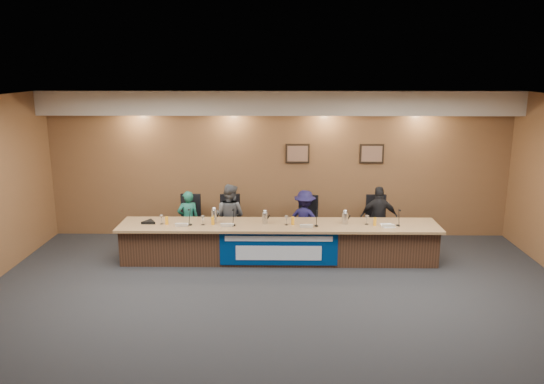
{
  "coord_description": "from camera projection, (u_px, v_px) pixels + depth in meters",
  "views": [
    {
      "loc": [
        0.01,
        -7.36,
        3.7
      ],
      "look_at": [
        -0.13,
        2.54,
        1.33
      ],
      "focal_mm": 35.0,
      "sensor_mm": 36.0,
      "label": 1
    }
  ],
  "objects": [
    {
      "name": "office_chair_a",
      "position": [
        189.0,
        224.0,
        11.05
      ],
      "size": [
        0.5,
        0.5,
        0.08
      ],
      "primitive_type": "cube",
      "rotation": [
        0.0,
        0.0,
        -0.04
      ],
      "color": "black",
      "rests_on": "floor"
    },
    {
      "name": "carafe_left",
      "position": [
        214.0,
        216.0,
        10.16
      ],
      "size": [
        0.11,
        0.11,
        0.26
      ],
      "primitive_type": "cylinder",
      "color": "silver",
      "rests_on": "dais_top"
    },
    {
      "name": "microphone_a",
      "position": [
        190.0,
        225.0,
        10.05
      ],
      "size": [
        0.07,
        0.07,
        0.02
      ],
      "primitive_type": "cylinder",
      "color": "black",
      "rests_on": "dais_top"
    },
    {
      "name": "dais_top",
      "position": [
        279.0,
        225.0,
        10.13
      ],
      "size": [
        6.1,
        0.95,
        0.05
      ],
      "primitive_type": "cube",
      "color": "#956F46",
      "rests_on": "dais_body"
    },
    {
      "name": "floor",
      "position": [
        278.0,
        317.0,
        8.02
      ],
      "size": [
        10.0,
        10.0,
        0.0
      ],
      "primitive_type": "plane",
      "color": "#232326",
      "rests_on": "ground"
    },
    {
      "name": "wall_photo_right",
      "position": [
        372.0,
        154.0,
        11.42
      ],
      "size": [
        0.52,
        0.04,
        0.42
      ],
      "primitive_type": "cube",
      "color": "black",
      "rests_on": "wall_back"
    },
    {
      "name": "banner_text_lower",
      "position": [
        279.0,
        253.0,
        9.86
      ],
      "size": [
        1.6,
        0.01,
        0.28
      ],
      "primitive_type": "cube",
      "color": "silver",
      "rests_on": "banner"
    },
    {
      "name": "water_glass_a",
      "position": [
        162.0,
        220.0,
        10.1
      ],
      "size": [
        0.08,
        0.08,
        0.18
      ],
      "primitive_type": "cylinder",
      "color": "silver",
      "rests_on": "dais_top"
    },
    {
      "name": "banner_text_upper",
      "position": [
        279.0,
        239.0,
        9.8
      ],
      "size": [
        2.0,
        0.01,
        0.1
      ],
      "primitive_type": "cube",
      "color": "silver",
      "rests_on": "banner"
    },
    {
      "name": "soffit",
      "position": [
        279.0,
        103.0,
        10.98
      ],
      "size": [
        10.0,
        0.5,
        0.5
      ],
      "primitive_type": "cube",
      "color": "beige",
      "rests_on": "wall_back"
    },
    {
      "name": "panelist_c",
      "position": [
        305.0,
        220.0,
        10.88
      ],
      "size": [
        0.9,
        0.69,
        1.23
      ],
      "primitive_type": "imported",
      "rotation": [
        0.0,
        0.0,
        2.81
      ],
      "color": "#15123A",
      "rests_on": "floor"
    },
    {
      "name": "wall_back",
      "position": [
        279.0,
        165.0,
        11.53
      ],
      "size": [
        10.0,
        0.04,
        3.2
      ],
      "primitive_type": "cube",
      "color": "brown",
      "rests_on": "floor"
    },
    {
      "name": "panelist_b",
      "position": [
        230.0,
        216.0,
        10.89
      ],
      "size": [
        0.81,
        0.74,
        1.36
      ],
      "primitive_type": "imported",
      "rotation": [
        0.0,
        0.0,
        2.72
      ],
      "color": "#505155",
      "rests_on": "floor"
    },
    {
      "name": "juice_glass_d",
      "position": [
        375.0,
        222.0,
        10.01
      ],
      "size": [
        0.06,
        0.06,
        0.15
      ],
      "primitive_type": "cylinder",
      "color": "#FDA219",
      "rests_on": "dais_top"
    },
    {
      "name": "microphone_d",
      "position": [
        398.0,
        225.0,
        10.01
      ],
      "size": [
        0.07,
        0.07,
        0.02
      ],
      "primitive_type": "cylinder",
      "color": "black",
      "rests_on": "dais_top"
    },
    {
      "name": "water_glass_c",
      "position": [
        287.0,
        220.0,
        10.04
      ],
      "size": [
        0.08,
        0.08,
        0.18
      ],
      "primitive_type": "cylinder",
      "color": "silver",
      "rests_on": "dais_top"
    },
    {
      "name": "juice_glass_a",
      "position": [
        167.0,
        221.0,
        10.08
      ],
      "size": [
        0.06,
        0.06,
        0.15
      ],
      "primitive_type": "cylinder",
      "color": "#FDA219",
      "rests_on": "dais_top"
    },
    {
      "name": "nameplate_a",
      "position": [
        181.0,
        225.0,
        9.94
      ],
      "size": [
        0.24,
        0.08,
        0.1
      ],
      "primitive_type": "cube",
      "rotation": [
        0.31,
        0.0,
        0.0
      ],
      "color": "white",
      "rests_on": "dais_top"
    },
    {
      "name": "ceiling",
      "position": [
        279.0,
        103.0,
        7.27
      ],
      "size": [
        10.0,
        8.0,
        0.04
      ],
      "primitive_type": "cube",
      "color": "silver",
      "rests_on": "wall_back"
    },
    {
      "name": "dais_body",
      "position": [
        279.0,
        243.0,
        10.27
      ],
      "size": [
        6.0,
        0.8,
        0.7
      ],
      "primitive_type": "cube",
      "color": "#412719",
      "rests_on": "floor"
    },
    {
      "name": "nameplate_b",
      "position": [
        227.0,
        225.0,
        9.93
      ],
      "size": [
        0.24,
        0.08,
        0.1
      ],
      "primitive_type": "cube",
      "rotation": [
        0.31,
        0.0,
        0.0
      ],
      "color": "white",
      "rests_on": "dais_top"
    },
    {
      "name": "panelist_d",
      "position": [
        379.0,
        218.0,
        10.85
      ],
      "size": [
        0.79,
        0.36,
        1.32
      ],
      "primitive_type": "imported",
      "rotation": [
        0.0,
        0.0,
        3.09
      ],
      "color": "black",
      "rests_on": "floor"
    },
    {
      "name": "office_chair_c",
      "position": [
        304.0,
        225.0,
        11.01
      ],
      "size": [
        0.63,
        0.63,
        0.08
      ],
      "primitive_type": "cube",
      "rotation": [
        0.0,
        0.0,
        -0.41
      ],
      "color": "black",
      "rests_on": "floor"
    },
    {
      "name": "nameplate_d",
      "position": [
        388.0,
        226.0,
        9.87
      ],
      "size": [
        0.24,
        0.08,
        0.1
      ],
      "primitive_type": "cube",
      "rotation": [
        0.31,
        0.0,
        0.0
      ],
      "color": "white",
      "rests_on": "dais_top"
    },
    {
      "name": "juice_glass_c",
      "position": [
        293.0,
        221.0,
        10.07
      ],
      "size": [
        0.06,
        0.06,
        0.15
      ],
      "primitive_type": "cylinder",
      "color": "#FDA219",
      "rests_on": "dais_top"
    },
    {
      "name": "banner",
      "position": [
        279.0,
        249.0,
        9.86
      ],
      "size": [
        2.2,
        0.02,
        0.65
      ],
      "primitive_type": "cube",
      "color": "navy",
      "rests_on": "dais_body"
    },
    {
      "name": "paper_stack",
      "position": [
        388.0,
        226.0,
        10.01
      ],
      "size": [
        0.26,
        0.33,
        0.01
      ],
      "primitive_type": "cube",
      "rotation": [
        0.0,
        0.0,
        0.14
      ],
      "color": "white",
      "rests_on": "dais_top"
    },
    {
      "name": "juice_glass_b",
      "position": [
        213.0,
        221.0,
        10.07
      ],
      "size": [
        0.06,
        0.06,
        0.15
      ],
      "primitive_type": "cylinder",
      "color": "#FDA219",
      "rests_on": "dais_top"
    },
    {
      "name": "water_glass_b",
      "position": [
        203.0,
        220.0,
        10.04
      ],
      "size": [
        0.08,
        0.08,
        0.18
      ],
      "primitive_type": "cylinder",
      "color": "silver",
      "rests_on": "dais_top"
    },
    {
      "name": "microphone_c",
      "position": [
        316.0,
        226.0,
        9.98
      ],
      "size": [
        0.07,
        0.07,
        0.02
      ],
      "primitive_type": "cylinder",
      "color": "black",
      "rests_on": "dais_top"
    },
    {
      "name": "wall_photo_left",
      "position": [
        298.0,
        153.0,
        11.44
      ],
      "size": [
        0.52,
        0.04,
        0.42
      ],
      "primitive_type": "cube",
      "color": "black",
      "rests_on": "wall_back"
    },
    {
      "name": "carafe_right",
      "position": [
        345.0,
        218.0,
        10.1
      ],
      "size": [
        0.12,
        0.12,
        0.22
      ],
      "primitive_type": "cylinder",
      "color": "silver",
      "rests_on": "dais_top"
    },
    {
      "name": "panelist_a",
      "position": [
        188.0,
        220.0,
        10.92
      ],
      "size": [
        0.51,
        0.41,
        1.21
      ],
      "primitive_type": "imported",
      "rotation": [
        0.0,
        0.0,
        3.46
      ],
      "color": "#1A5D4B",
      "rests_on": "floor"
    },
    {
      "name": "speakerphone",
      "position": [
        149.0,
        222.0,
        10.17
      ],
      "size": [
        0.32,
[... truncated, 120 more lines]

